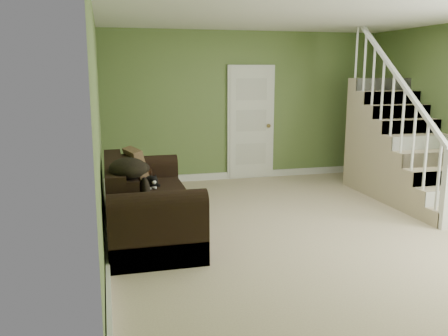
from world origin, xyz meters
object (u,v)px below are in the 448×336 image
cat (151,182)px  banana (168,195)px  side_table (134,189)px  sofa (145,206)px

cat → banana: (0.14, -0.48, -0.06)m
side_table → banana: side_table is taller
side_table → sofa: bearing=-86.0°
sofa → banana: bearing=-35.9°
sofa → side_table: bearing=94.0°
side_table → banana: 1.21m
sofa → side_table: size_ratio=2.66×
banana → cat: bearing=93.2°
sofa → cat: 0.39m
cat → banana: 0.50m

